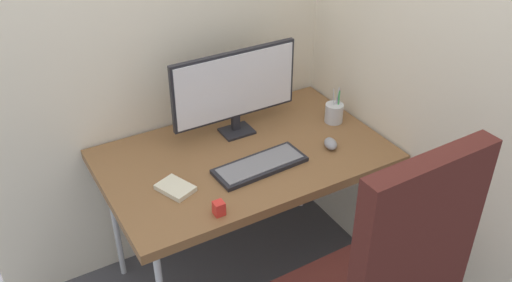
% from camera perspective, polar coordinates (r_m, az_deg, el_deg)
% --- Properties ---
extents(ground_plane, '(8.00, 8.00, 0.00)m').
position_cam_1_polar(ground_plane, '(2.92, -1.06, -13.20)').
color(ground_plane, '#4C4C51').
extents(desk, '(1.24, 0.76, 0.73)m').
position_cam_1_polar(desk, '(2.47, -1.22, -2.01)').
color(desk, brown).
rests_on(desk, ground_plane).
extents(monitor, '(0.61, 0.12, 0.40)m').
position_cam_1_polar(monitor, '(2.49, -2.18, 5.53)').
color(monitor, black).
rests_on(monitor, desk).
extents(keyboard, '(0.41, 0.18, 0.02)m').
position_cam_1_polar(keyboard, '(2.36, 0.41, -2.49)').
color(keyboard, black).
rests_on(keyboard, desk).
extents(mouse, '(0.08, 0.10, 0.04)m').
position_cam_1_polar(mouse, '(2.49, 7.65, -0.28)').
color(mouse, gray).
rests_on(mouse, desk).
extents(pen_holder, '(0.09, 0.09, 0.18)m').
position_cam_1_polar(pen_holder, '(2.68, 8.01, 2.91)').
color(pen_holder, silver).
rests_on(pen_holder, desk).
extents(notebook, '(0.15, 0.17, 0.02)m').
position_cam_1_polar(notebook, '(2.25, -8.27, -4.79)').
color(notebook, beige).
rests_on(notebook, desk).
extents(desk_clamp_accessory, '(0.04, 0.04, 0.06)m').
position_cam_1_polar(desk_clamp_accessory, '(2.11, -3.82, -6.90)').
color(desk_clamp_accessory, red).
rests_on(desk_clamp_accessory, desk).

